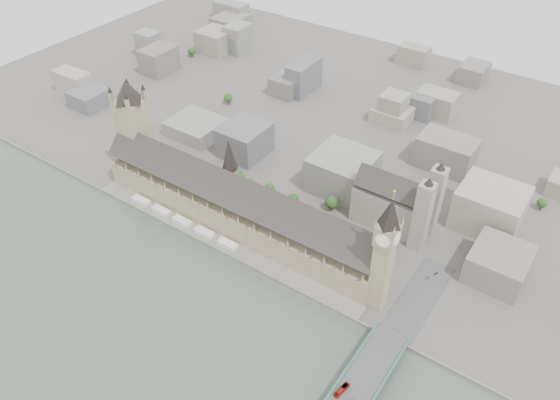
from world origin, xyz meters
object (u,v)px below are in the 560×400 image
Objects in this scene: palace_of_westminster at (237,205)px; car_approach at (436,273)px; red_bus_north at (342,390)px; victoria_tower at (133,126)px; elizabeth_tower at (385,248)px; westminster_abbey at (397,204)px.

palace_of_westminster is 59.51× the size of car_approach.
victoria_tower is at bearing 169.90° from red_bus_north.
palace_of_westminster reaches higher than car_approach.
elizabeth_tower is 69.98m from car_approach.
palace_of_westminster is 181.93m from red_bus_north.
westminster_abbey reaches higher than red_bus_north.
elizabeth_tower reaches higher than westminster_abbey.
elizabeth_tower is 1.07× the size of victoria_tower.
elizabeth_tower reaches higher than palace_of_westminster.
victoria_tower reaches higher than red_bus_north.
car_approach is at bearing 58.19° from elizabeth_tower.
westminster_abbey is (232.92, 69.00, -30.12)m from victoria_tower.
red_bus_north reaches higher than car_approach.
red_bus_north is 127.04m from car_approach.
westminster_abbey is 70.76m from car_approach.
car_approach is (27.24, 43.92, -47.19)m from elizabeth_tower.
palace_of_westminster is 2.65× the size of victoria_tower.
red_bus_north is 2.77× the size of car_approach.
palace_of_westminster is at bearing -151.83° from car_approach.
elizabeth_tower is at bearing -72.71° from westminster_abbey.
elizabeth_tower reaches higher than red_bus_north.
red_bus_north is (277.14, -100.71, -43.24)m from victoria_tower.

